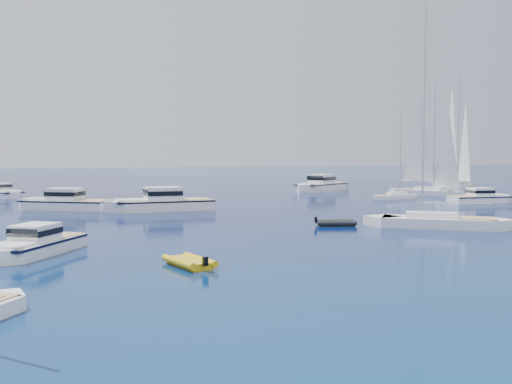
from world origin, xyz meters
TOP-DOWN VIEW (x-y plane):
  - ground at (0.00, 0.00)m, footprint 400.00×400.00m
  - motor_cruiser_left at (-21.73, 6.59)m, footprint 6.53×8.79m
  - motor_cruiser_centre at (-11.03, 31.18)m, footprint 11.83×4.32m
  - motor_cruiser_far_r at (25.99, 30.24)m, footprint 8.56×2.72m
  - motor_cruiser_far_l at (-20.42, 35.06)m, footprint 11.04×8.13m
  - motor_cruiser_distant at (16.43, 55.67)m, footprint 12.00×10.14m
  - motor_cruiser_horizon at (-28.49, 55.14)m, footprint 7.66×8.79m
  - sailboat_mid_r at (7.83, 11.03)m, footprint 11.94×9.26m
  - sailboat_centre at (19.20, 38.08)m, footprint 7.91×3.66m
  - sailboat_sails_r at (26.66, 43.24)m, footprint 9.10×10.30m
  - sailboat_sails_far at (40.61, 57.28)m, footprint 5.17×13.44m
  - tender_yellow at (-13.78, 0.48)m, footprint 2.85×3.90m
  - tender_grey_near at (0.68, 14.44)m, footprint 3.63×2.59m
  - tender_grey_far at (-11.03, 33.67)m, footprint 4.90×3.85m

SIDE VIEW (x-z plane):
  - ground at x=0.00m, z-range 0.00..0.00m
  - motor_cruiser_left at x=-21.73m, z-range -1.13..1.13m
  - motor_cruiser_centre at x=-11.03m, z-range -1.52..1.52m
  - motor_cruiser_far_r at x=25.99m, z-range -1.12..1.12m
  - motor_cruiser_far_l at x=-20.42m, z-range -1.42..1.42m
  - motor_cruiser_distant at x=16.43m, z-range -1.59..1.59m
  - motor_cruiser_horizon at x=-28.49m, z-range -1.18..1.18m
  - sailboat_mid_r at x=7.83m, z-range -8.94..8.94m
  - sailboat_centre at x=19.20m, z-range -5.63..5.63m
  - sailboat_sails_r at x=26.66m, z-range -8.05..8.05m
  - sailboat_sails_far at x=40.61m, z-range -9.62..9.62m
  - tender_yellow at x=-13.78m, z-range -0.47..0.47m
  - tender_grey_near at x=0.68m, z-range -0.47..0.47m
  - tender_grey_far at x=-11.03m, z-range -0.47..0.47m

